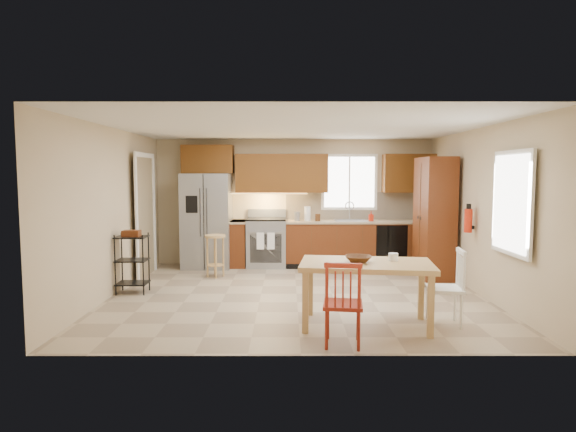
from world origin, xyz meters
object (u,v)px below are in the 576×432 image
(refrigerator, at_px, (207,221))
(pantry, at_px, (434,218))
(dining_table, at_px, (366,295))
(table_jar, at_px, (393,259))
(soap_bottle, at_px, (371,216))
(chair_white, at_px, (444,287))
(fire_extinguisher, at_px, (468,221))
(bar_stool, at_px, (215,256))
(range_stove, at_px, (266,243))
(chair_red, at_px, (343,303))
(utility_cart, at_px, (132,263))
(table_bowl, at_px, (358,263))

(refrigerator, relative_size, pantry, 0.87)
(dining_table, bearing_deg, pantry, 66.30)
(refrigerator, distance_m, table_jar, 4.56)
(soap_bottle, xyz_separation_m, chair_white, (0.27, -3.59, -0.54))
(soap_bottle, xyz_separation_m, pantry, (0.95, -0.90, 0.05))
(refrigerator, bearing_deg, fire_extinguisher, -24.52)
(dining_table, bearing_deg, fire_extinguisher, 49.75)
(dining_table, distance_m, bar_stool, 3.52)
(refrigerator, distance_m, range_stove, 1.24)
(soap_bottle, xyz_separation_m, bar_stool, (-2.89, -0.90, -0.62))
(fire_extinguisher, distance_m, chair_red, 3.26)
(table_jar, bearing_deg, fire_extinguisher, 46.82)
(chair_red, relative_size, bar_stool, 1.22)
(table_jar, distance_m, utility_cart, 3.95)
(range_stove, relative_size, soap_bottle, 4.82)
(dining_table, xyz_separation_m, bar_stool, (-2.21, 2.74, -0.00))
(chair_white, xyz_separation_m, table_bowl, (-1.05, -0.05, 0.31))
(table_jar, bearing_deg, table_bowl, -167.47)
(soap_bottle, xyz_separation_m, table_bowl, (-0.78, -3.64, -0.23))
(range_stove, height_order, soap_bottle, soap_bottle)
(chair_white, bearing_deg, refrigerator, 50.77)
(pantry, distance_m, dining_table, 3.26)
(chair_red, distance_m, table_bowl, 0.76)
(fire_extinguisher, bearing_deg, chair_white, -118.28)
(pantry, distance_m, fire_extinguisher, 1.07)
(fire_extinguisher, distance_m, utility_cart, 5.17)
(table_jar, bearing_deg, pantry, 63.92)
(dining_table, height_order, table_bowl, table_bowl)
(fire_extinguisher, relative_size, chair_white, 0.40)
(fire_extinguisher, xyz_separation_m, chair_red, (-2.18, -2.34, -0.65))
(table_bowl, distance_m, table_jar, 0.45)
(fire_extinguisher, height_order, bar_stool, fire_extinguisher)
(soap_bottle, height_order, dining_table, soap_bottle)
(pantry, relative_size, fire_extinguisher, 5.83)
(fire_extinguisher, height_order, utility_cart, fire_extinguisher)
(refrigerator, relative_size, table_jar, 13.91)
(fire_extinguisher, distance_m, dining_table, 2.59)
(range_stove, relative_size, bar_stool, 1.23)
(chair_white, bearing_deg, table_bowl, 99.83)
(table_jar, xyz_separation_m, utility_cart, (-3.64, 1.50, -0.34))
(chair_red, xyz_separation_m, bar_stool, (-1.86, 3.39, -0.08))
(refrigerator, bearing_deg, pantry, -12.62)
(bar_stool, bearing_deg, pantry, 19.19)
(soap_bottle, height_order, table_jar, soap_bottle)
(fire_extinguisher, height_order, chair_red, fire_extinguisher)
(dining_table, height_order, bar_stool, dining_table)
(table_jar, bearing_deg, dining_table, -164.05)
(soap_bottle, distance_m, fire_extinguisher, 2.27)
(chair_red, height_order, chair_white, same)
(range_stove, distance_m, chair_white, 4.33)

